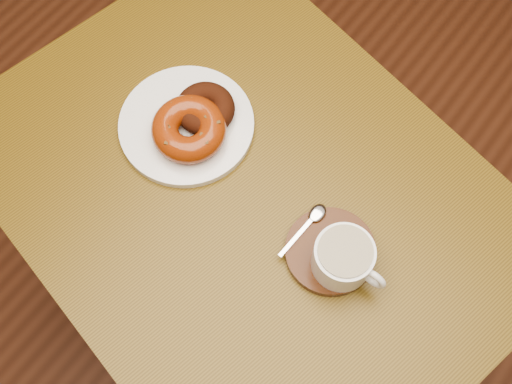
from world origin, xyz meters
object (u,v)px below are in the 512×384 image
Objects in this scene: cafe_table at (247,219)px; coffee_cup at (344,258)px; saucer at (330,251)px; donut_plate at (187,125)px.

cafe_table is 8.51× the size of coffee_cup.
cafe_table is 0.22m from saucer.
coffee_cup is (0.34, -0.04, 0.04)m from donut_plate.
donut_plate is at bearing 172.49° from coffee_cup.
cafe_table is 0.21m from donut_plate.
donut_plate is (-0.15, 0.03, 0.14)m from cafe_table.
donut_plate is at bearing -179.53° from cafe_table.
cafe_table is at bearing 175.72° from coffee_cup.
donut_plate is 0.35m from coffee_cup.
saucer is at bearing -6.12° from donut_plate.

